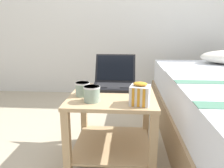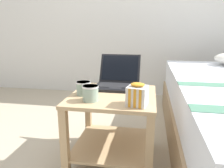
{
  "view_description": "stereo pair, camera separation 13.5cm",
  "coord_description": "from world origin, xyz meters",
  "px_view_note": "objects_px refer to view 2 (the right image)",
  "views": [
    {
      "loc": [
        0.1,
        -1.35,
        0.89
      ],
      "look_at": [
        0.0,
        -0.04,
        0.56
      ],
      "focal_mm": 35.0,
      "sensor_mm": 36.0,
      "label": 1
    },
    {
      "loc": [
        0.23,
        -1.33,
        0.89
      ],
      "look_at": [
        0.0,
        -0.04,
        0.56
      ],
      "focal_mm": 35.0,
      "sensor_mm": 36.0,
      "label": 2
    }
  ],
  "objects_px": {
    "mug_front_left": "(91,92)",
    "cell_phone": "(141,96)",
    "laptop": "(118,81)",
    "mug_front_right": "(84,87)",
    "snack_bag": "(137,95)"
  },
  "relations": [
    {
      "from": "snack_bag",
      "to": "laptop",
      "type": "bearing_deg",
      "value": 113.82
    },
    {
      "from": "laptop",
      "to": "mug_front_right",
      "type": "distance_m",
      "value": 0.3
    },
    {
      "from": "mug_front_right",
      "to": "snack_bag",
      "type": "xyz_separation_m",
      "value": [
        0.35,
        -0.14,
        0.01
      ]
    },
    {
      "from": "laptop",
      "to": "mug_front_right",
      "type": "xyz_separation_m",
      "value": [
        -0.18,
        -0.24,
        0.0
      ]
    },
    {
      "from": "mug_front_right",
      "to": "cell_phone",
      "type": "bearing_deg",
      "value": 2.22
    },
    {
      "from": "mug_front_left",
      "to": "mug_front_right",
      "type": "height_order",
      "value": "mug_front_left"
    },
    {
      "from": "laptop",
      "to": "cell_phone",
      "type": "relative_size",
      "value": 2.35
    },
    {
      "from": "laptop",
      "to": "cell_phone",
      "type": "distance_m",
      "value": 0.29
    },
    {
      "from": "mug_front_left",
      "to": "laptop",
      "type": "bearing_deg",
      "value": 72.97
    },
    {
      "from": "mug_front_right",
      "to": "laptop",
      "type": "bearing_deg",
      "value": 52.45
    },
    {
      "from": "mug_front_left",
      "to": "mug_front_right",
      "type": "xyz_separation_m",
      "value": [
        -0.08,
        0.11,
        -0.0
      ]
    },
    {
      "from": "snack_bag",
      "to": "mug_front_left",
      "type": "bearing_deg",
      "value": 173.59
    },
    {
      "from": "laptop",
      "to": "mug_front_left",
      "type": "relative_size",
      "value": 2.5
    },
    {
      "from": "mug_front_left",
      "to": "cell_phone",
      "type": "height_order",
      "value": "mug_front_left"
    },
    {
      "from": "cell_phone",
      "to": "laptop",
      "type": "bearing_deg",
      "value": 128.8
    }
  ]
}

